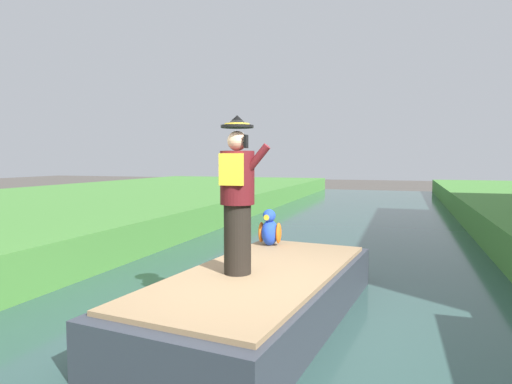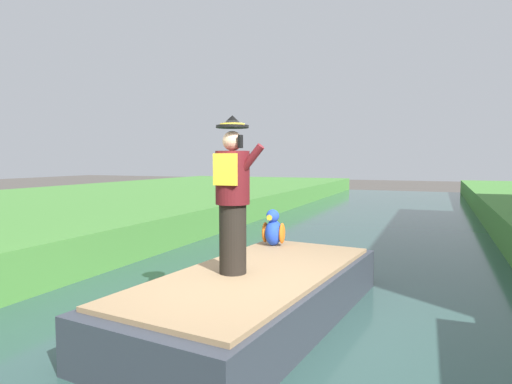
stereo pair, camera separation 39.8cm
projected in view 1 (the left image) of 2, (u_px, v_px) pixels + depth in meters
name	position (u px, v px, depth m)	size (l,w,h in m)	color
ground_plane	(251.00, 340.00, 4.98)	(80.00, 80.00, 0.00)	#4C4742
canal_water	(251.00, 336.00, 4.97)	(6.54, 48.00, 0.10)	#2D4C47
boat	(261.00, 296.00, 5.31)	(2.24, 4.37, 0.61)	#333842
person_pirate	(238.00, 195.00, 5.08)	(0.61, 0.42, 1.85)	black
parrot_plush	(270.00, 230.00, 6.82)	(0.36, 0.34, 0.57)	blue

